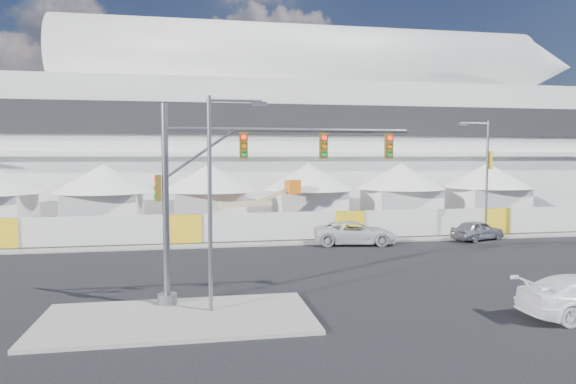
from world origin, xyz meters
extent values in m
plane|color=black|center=(0.00, 0.00, 0.00)|extent=(160.00, 160.00, 0.00)
cube|color=gray|center=(-6.00, -3.00, 0.07)|extent=(10.00, 5.00, 0.15)
cube|color=gray|center=(20.00, 12.50, 0.06)|extent=(80.00, 1.20, 0.12)
cube|color=silver|center=(8.00, 42.00, 7.00)|extent=(80.00, 24.00, 14.00)
cube|color=black|center=(8.00, 29.85, 9.80)|extent=(68.00, 0.30, 3.20)
cube|color=silver|center=(8.00, 29.60, 6.30)|extent=(72.00, 0.80, 0.50)
cylinder|color=silver|center=(8.00, 40.00, 17.78)|extent=(57.60, 8.40, 8.40)
cylinder|color=silver|center=(10.00, 40.00, 17.36)|extent=(51.60, 6.80, 6.80)
cylinder|color=silver|center=(12.00, 40.00, 16.94)|extent=(45.60, 5.20, 5.20)
cone|color=silver|center=(40.80, 40.00, 18.00)|extent=(8.00, 7.60, 7.60)
cube|color=white|center=(-13.00, 24.00, 1.50)|extent=(6.00, 6.00, 3.00)
cone|color=white|center=(-13.00, 24.00, 4.20)|extent=(8.40, 8.40, 2.40)
cube|color=white|center=(-4.00, 24.00, 1.50)|extent=(6.00, 6.00, 3.00)
cone|color=white|center=(-4.00, 24.00, 4.20)|extent=(8.40, 8.40, 2.40)
cube|color=white|center=(5.00, 24.00, 1.50)|extent=(6.00, 6.00, 3.00)
cone|color=white|center=(5.00, 24.00, 4.20)|extent=(8.40, 8.40, 2.40)
cube|color=white|center=(14.00, 24.00, 1.50)|extent=(6.00, 6.00, 3.00)
cone|color=white|center=(14.00, 24.00, 4.20)|extent=(8.40, 8.40, 2.40)
cube|color=white|center=(23.00, 24.00, 1.50)|extent=(6.00, 6.00, 3.00)
cone|color=white|center=(23.00, 24.00, 4.20)|extent=(8.40, 8.40, 2.40)
cube|color=silver|center=(6.00, 14.50, 1.00)|extent=(70.00, 0.25, 2.00)
imported|color=#A0A0A5|center=(14.83, 11.75, 0.73)|extent=(3.04, 4.59, 1.45)
imported|color=silver|center=(5.55, 11.62, 0.79)|extent=(3.55, 6.06, 1.58)
imported|color=white|center=(13.87, 18.22, 0.72)|extent=(2.93, 4.65, 1.45)
imported|color=#A7A6AB|center=(-14.80, 19.32, 0.70)|extent=(4.08, 5.14, 1.39)
cylinder|color=slate|center=(-6.46, -1.23, 4.15)|extent=(0.27, 0.27, 8.00)
cylinder|color=slate|center=(-6.46, -1.23, 0.35)|extent=(0.78, 0.78, 0.40)
cylinder|color=slate|center=(-1.42, -1.23, 7.15)|extent=(10.09, 0.18, 0.18)
cube|color=#594714|center=(-3.35, -1.23, 6.50)|extent=(0.32, 0.22, 1.05)
cube|color=#594714|center=(-0.02, -1.23, 6.50)|extent=(0.32, 0.22, 1.05)
cube|color=#594714|center=(2.85, -1.23, 6.50)|extent=(0.32, 0.22, 1.05)
cube|color=#594714|center=(-6.74, -1.23, 4.82)|extent=(0.22, 0.32, 1.05)
cylinder|color=gray|center=(-4.76, -2.48, 4.25)|extent=(0.16, 0.16, 8.20)
cylinder|color=gray|center=(-3.76, -2.48, 8.17)|extent=(2.00, 0.11, 0.11)
cube|color=gray|center=(-2.85, -2.48, 8.07)|extent=(0.55, 0.23, 0.14)
cylinder|color=slate|center=(15.92, 12.50, 4.34)|extent=(0.17, 0.17, 8.68)
cylinder|color=slate|center=(14.86, 12.50, 8.49)|extent=(2.12, 0.12, 0.12)
cube|color=slate|center=(13.90, 12.50, 8.39)|extent=(0.58, 0.24, 0.14)
cube|color=yellow|center=(16.16, 12.50, 5.79)|extent=(0.03, 0.58, 1.35)
cube|color=orange|center=(-2.64, 18.03, 0.63)|extent=(4.45, 2.82, 1.26)
cube|color=beige|center=(-1.27, 18.03, 2.29)|extent=(4.30, 1.50, 0.40)
cube|color=beige|center=(1.25, 18.03, 2.97)|extent=(3.35, 1.19, 1.39)
cube|color=orange|center=(2.85, 18.03, 3.55)|extent=(1.26, 1.26, 1.14)
camera|label=1|loc=(-5.33, -22.04, 6.08)|focal=32.00mm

